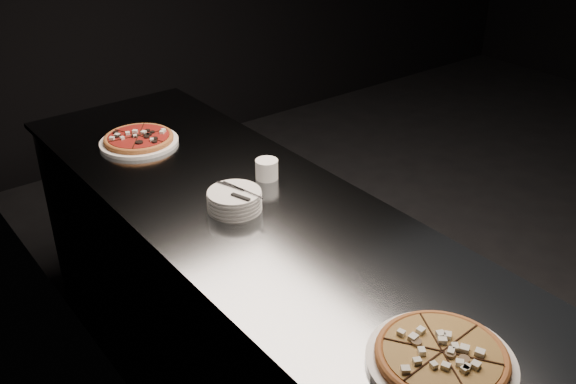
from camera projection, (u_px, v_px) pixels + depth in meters
floor at (564, 234)px, 3.69m from camera, size 5.00×5.00×0.00m
wall_left at (138, 97)px, 1.68m from camera, size 0.02×5.00×2.80m
counter at (261, 320)px, 2.33m from camera, size 0.74×2.44×0.92m
pizza_mushroom at (441, 357)px, 1.48m from camera, size 0.35×0.35×0.04m
pizza_tomato at (139, 139)px, 2.56m from camera, size 0.31×0.31×0.04m
plate_stack at (235, 200)px, 2.10m from camera, size 0.18×0.18×0.07m
cutlery at (238, 192)px, 2.08m from camera, size 0.06×0.19×0.01m
ramekin at (267, 169)px, 2.29m from camera, size 0.08×0.08×0.07m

